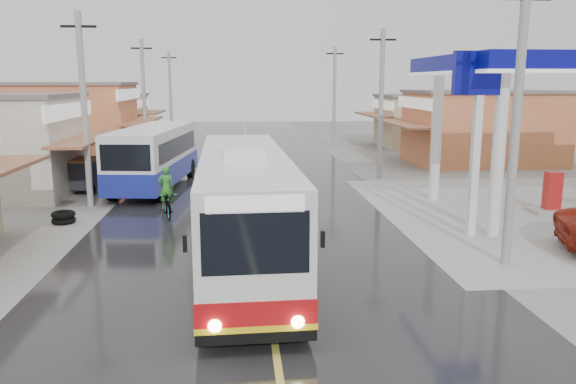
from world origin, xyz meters
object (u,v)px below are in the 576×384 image
at_px(cyclist, 167,200).
at_px(tyre_stack, 63,217).
at_px(tricycle_near, 85,173).
at_px(second_bus, 155,156).
at_px(coach_bus, 244,208).

height_order(cyclist, tyre_stack, cyclist).
relative_size(cyclist, tricycle_near, 0.88).
bearing_deg(tricycle_near, second_bus, 22.74).
height_order(second_bus, tyre_stack, second_bus).
xyz_separation_m(second_bus, tyre_stack, (-2.45, -6.87, -1.40)).
relative_size(second_bus, tricycle_near, 4.03).
bearing_deg(second_bus, tricycle_near, -157.57).
height_order(coach_bus, cyclist, coach_bus).
bearing_deg(cyclist, coach_bus, -77.45).
relative_size(cyclist, tyre_stack, 2.31).
bearing_deg(tyre_stack, second_bus, 70.36).
bearing_deg(second_bus, coach_bus, -64.12).
bearing_deg(cyclist, tricycle_near, 117.06).
height_order(second_bus, cyclist, second_bus).
bearing_deg(coach_bus, tricycle_near, 121.29).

